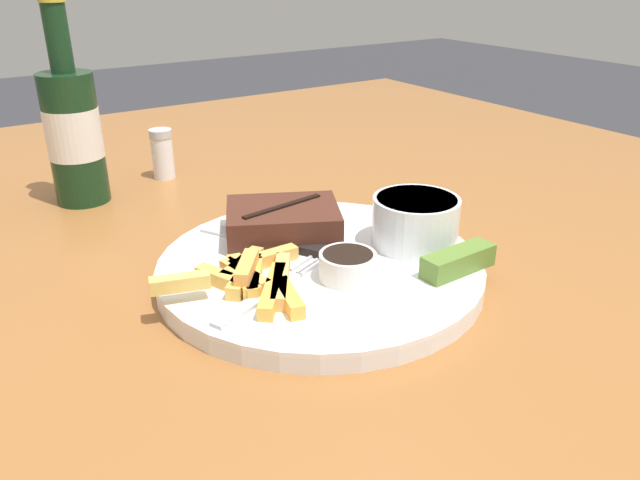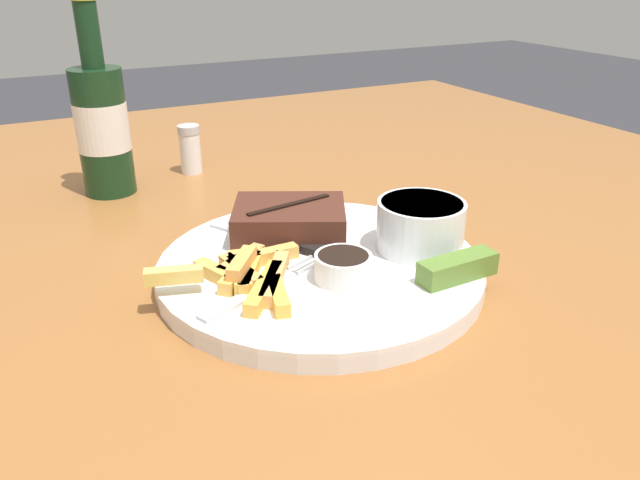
# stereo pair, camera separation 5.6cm
# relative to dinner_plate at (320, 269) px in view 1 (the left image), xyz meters

# --- Properties ---
(dining_table) EXTENTS (1.40, 1.52, 0.75)m
(dining_table) POSITION_rel_dinner_plate_xyz_m (0.00, 0.00, -0.07)
(dining_table) COLOR #935B2D
(dining_table) RESTS_ON ground_plane
(dinner_plate) EXTENTS (0.29, 0.29, 0.02)m
(dinner_plate) POSITION_rel_dinner_plate_xyz_m (0.00, 0.00, 0.00)
(dinner_plate) COLOR white
(dinner_plate) RESTS_ON dining_table
(steak_portion) EXTENTS (0.13, 0.12, 0.03)m
(steak_portion) POSITION_rel_dinner_plate_xyz_m (0.00, 0.06, 0.02)
(steak_portion) COLOR #472319
(steak_portion) RESTS_ON dinner_plate
(fries_pile) EXTENTS (0.14, 0.12, 0.02)m
(fries_pile) POSITION_rel_dinner_plate_xyz_m (-0.07, -0.01, 0.02)
(fries_pile) COLOR gold
(fries_pile) RESTS_ON dinner_plate
(coleslaw_cup) EXTENTS (0.08, 0.08, 0.05)m
(coleslaw_cup) POSITION_rel_dinner_plate_xyz_m (0.09, -0.02, 0.04)
(coleslaw_cup) COLOR white
(coleslaw_cup) RESTS_ON dinner_plate
(dipping_sauce_cup) EXTENTS (0.05, 0.05, 0.02)m
(dipping_sauce_cup) POSITION_rel_dinner_plate_xyz_m (0.00, -0.04, 0.02)
(dipping_sauce_cup) COLOR silver
(dipping_sauce_cup) RESTS_ON dinner_plate
(pickle_spear) EXTENTS (0.07, 0.02, 0.02)m
(pickle_spear) POSITION_rel_dinner_plate_xyz_m (0.09, -0.09, 0.02)
(pickle_spear) COLOR #567A2D
(pickle_spear) RESTS_ON dinner_plate
(fork_utensil) EXTENTS (0.13, 0.06, 0.00)m
(fork_utensil) POSITION_rel_dinner_plate_xyz_m (-0.07, -0.03, 0.01)
(fork_utensil) COLOR #B7B7BC
(fork_utensil) RESTS_ON dinner_plate
(knife_utensil) EXTENTS (0.09, 0.15, 0.01)m
(knife_utensil) POSITION_rel_dinner_plate_xyz_m (-0.01, 0.04, 0.01)
(knife_utensil) COLOR #B7B7BC
(knife_utensil) RESTS_ON dinner_plate
(beer_bottle) EXTENTS (0.06, 0.06, 0.24)m
(beer_bottle) POSITION_rel_dinner_plate_xyz_m (-0.13, 0.32, 0.08)
(beer_bottle) COLOR #143319
(beer_bottle) RESTS_ON dining_table
(salt_shaker) EXTENTS (0.03, 0.03, 0.07)m
(salt_shaker) POSITION_rel_dinner_plate_xyz_m (-0.01, 0.35, 0.02)
(salt_shaker) COLOR white
(salt_shaker) RESTS_ON dining_table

